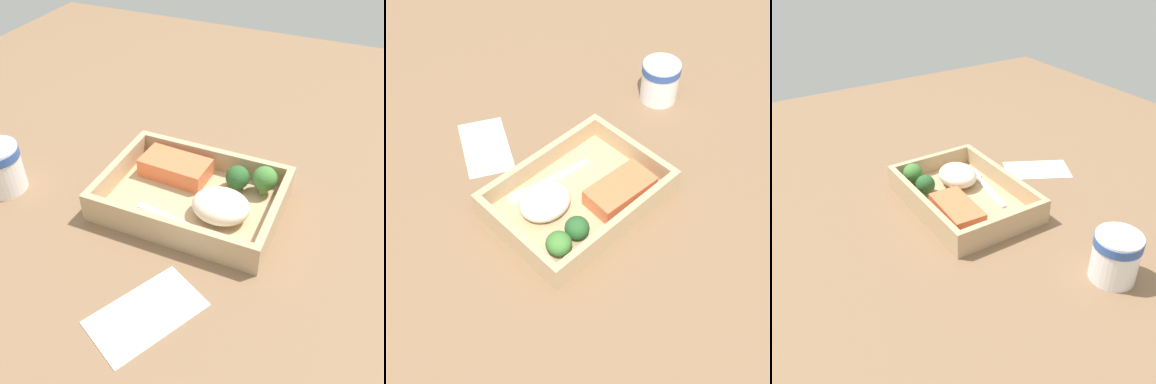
% 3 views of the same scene
% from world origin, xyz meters
% --- Properties ---
extents(ground_plane, '(1.60, 1.60, 0.02)m').
position_xyz_m(ground_plane, '(0.00, 0.00, -0.01)').
color(ground_plane, brown).
extents(takeout_tray, '(0.28, 0.20, 0.01)m').
position_xyz_m(takeout_tray, '(0.00, 0.00, 0.01)').
color(takeout_tray, tan).
rests_on(takeout_tray, ground_plane).
extents(tray_rim, '(0.28, 0.20, 0.04)m').
position_xyz_m(tray_rim, '(0.00, 0.00, 0.03)').
color(tray_rim, tan).
rests_on(tray_rim, takeout_tray).
extents(salmon_fillet, '(0.12, 0.07, 0.03)m').
position_xyz_m(salmon_fillet, '(-0.05, 0.05, 0.03)').
color(salmon_fillet, '#E56D41').
rests_on(salmon_fillet, takeout_tray).
extents(mashed_potatoes, '(0.09, 0.08, 0.04)m').
position_xyz_m(mashed_potatoes, '(0.06, -0.02, 0.03)').
color(mashed_potatoes, beige).
rests_on(mashed_potatoes, takeout_tray).
extents(broccoli_floret_1, '(0.04, 0.04, 0.04)m').
position_xyz_m(broccoli_floret_1, '(0.06, 0.06, 0.03)').
color(broccoli_floret_1, '#85AE65').
rests_on(broccoli_floret_1, takeout_tray).
extents(broccoli_floret_2, '(0.04, 0.04, 0.05)m').
position_xyz_m(broccoli_floret_2, '(0.10, 0.06, 0.04)').
color(broccoli_floret_2, '#749D4F').
rests_on(broccoli_floret_2, takeout_tray).
extents(fork, '(0.16, 0.04, 0.00)m').
position_xyz_m(fork, '(0.02, -0.06, 0.01)').
color(fork, white).
rests_on(fork, takeout_tray).
extents(paper_cup, '(0.08, 0.08, 0.08)m').
position_xyz_m(paper_cup, '(-0.31, -0.09, 0.05)').
color(paper_cup, white).
rests_on(paper_cup, ground_plane).
extents(receipt_slip, '(0.14, 0.17, 0.00)m').
position_xyz_m(receipt_slip, '(0.03, -0.21, 0.00)').
color(receipt_slip, white).
rests_on(receipt_slip, ground_plane).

